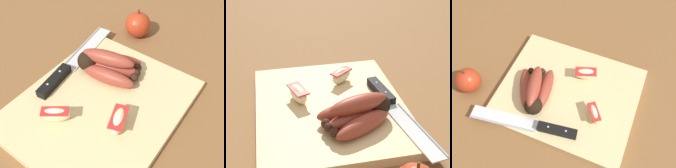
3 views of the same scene
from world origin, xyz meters
TOP-DOWN VIEW (x-y plane):
  - ground_plane at (0.00, 0.00)m, footprint 6.00×6.00m
  - cutting_board at (0.00, -0.02)m, footprint 0.37×0.31m
  - banana_bunch at (0.08, 0.02)m, footprint 0.12×0.15m
  - chefs_knife at (0.03, 0.11)m, footprint 0.28×0.07m
  - apple_wedge_near at (-0.09, 0.03)m, footprint 0.05×0.06m
  - apple_wedge_middle at (-0.03, -0.08)m, footprint 0.07×0.05m
  - whole_apple at (0.27, 0.06)m, footprint 0.07×0.07m

SIDE VIEW (x-z plane):
  - ground_plane at x=0.00m, z-range 0.00..0.00m
  - cutting_board at x=0.00m, z-range 0.00..0.02m
  - chefs_knife at x=0.03m, z-range 0.02..0.04m
  - whole_apple at x=0.27m, z-range -0.01..0.08m
  - apple_wedge_near at x=-0.09m, z-range 0.02..0.06m
  - apple_wedge_middle at x=-0.03m, z-range 0.02..0.06m
  - banana_bunch at x=0.08m, z-range 0.01..0.08m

